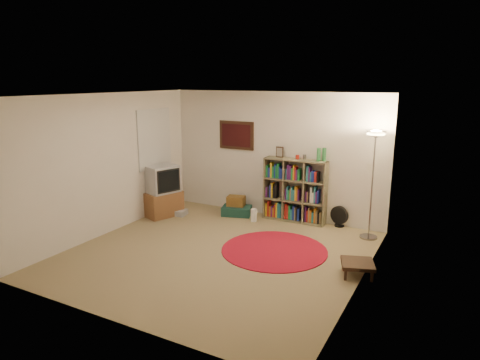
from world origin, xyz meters
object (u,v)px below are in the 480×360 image
(bookshelf, at_px, (295,191))
(floor_fan, at_px, (339,216))
(side_table, at_px, (358,264))
(tv_stand, at_px, (162,192))
(suitcase, at_px, (237,211))
(floor_lamp, at_px, (375,149))

(bookshelf, distance_m, floor_fan, 0.98)
(floor_fan, xyz_separation_m, side_table, (0.79, -1.93, -0.03))
(tv_stand, bearing_deg, suitcase, 47.82)
(side_table, bearing_deg, bookshelf, 131.77)
(bookshelf, bearing_deg, suitcase, -169.14)
(floor_fan, bearing_deg, bookshelf, -159.51)
(floor_lamp, height_order, suitcase, floor_lamp)
(side_table, bearing_deg, tv_stand, 167.63)
(floor_lamp, distance_m, floor_fan, 1.55)
(floor_fan, bearing_deg, floor_lamp, -11.22)
(floor_fan, distance_m, tv_stand, 3.53)
(floor_lamp, height_order, floor_fan, floor_lamp)
(bookshelf, distance_m, side_table, 2.56)
(tv_stand, bearing_deg, bookshelf, 40.82)
(bookshelf, relative_size, floor_lamp, 0.78)
(floor_lamp, distance_m, side_table, 2.13)
(bookshelf, xyz_separation_m, floor_lamp, (1.51, -0.30, 0.98))
(bookshelf, bearing_deg, floor_fan, 1.36)
(floor_lamp, relative_size, tv_stand, 1.82)
(bookshelf, distance_m, floor_lamp, 1.83)
(bookshelf, height_order, floor_lamp, floor_lamp)
(suitcase, height_order, side_table, side_table)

